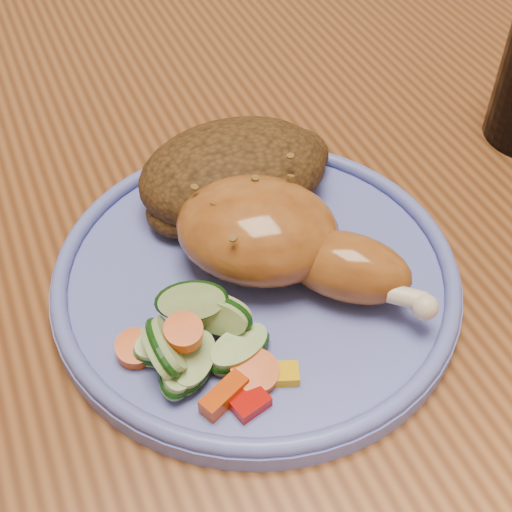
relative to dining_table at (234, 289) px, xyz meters
The scene contains 7 objects.
dining_table is the anchor object (origin of this frame).
chair_far 0.65m from the dining_table, 90.00° to the left, with size 0.42×0.42×0.91m.
plate 0.11m from the dining_table, 99.05° to the right, with size 0.25×0.25×0.01m, color #565FB7.
plate_rim 0.12m from the dining_table, 99.05° to the right, with size 0.25×0.25×0.01m, color #565FB7.
chicken_leg 0.14m from the dining_table, 87.41° to the right, with size 0.14×0.16×0.05m.
rice_pilaf 0.12m from the dining_table, 25.44° to the right, with size 0.14×0.09×0.06m.
vegetable_pile 0.17m from the dining_table, 119.61° to the right, with size 0.09×0.09×0.05m.
Camera 1 is at (-0.13, -0.34, 1.09)m, focal length 50.00 mm.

